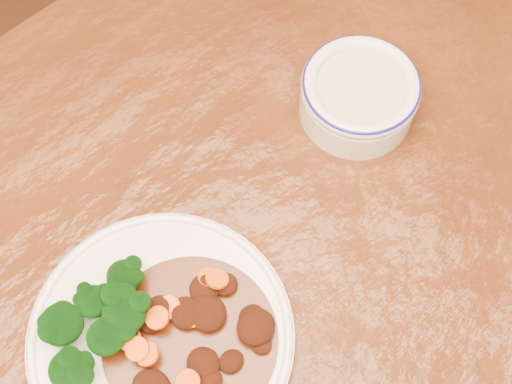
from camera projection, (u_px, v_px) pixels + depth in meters
dining_table at (186, 347)px, 0.83m from camera, size 1.55×0.99×0.75m
dinner_plate at (161, 337)px, 0.74m from camera, size 0.28×0.28×0.02m
broccoli_florets at (95, 323)px, 0.72m from camera, size 0.13×0.09×0.05m
mince_stew at (193, 336)px, 0.73m from camera, size 0.18×0.18×0.03m
dip_bowl at (359, 95)px, 0.84m from camera, size 0.14×0.14×0.06m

